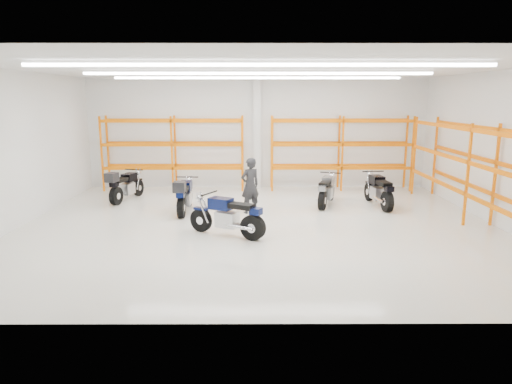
{
  "coord_description": "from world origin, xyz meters",
  "views": [
    {
      "loc": [
        -0.11,
        -13.02,
        3.71
      ],
      "look_at": [
        -0.06,
        0.5,
        0.91
      ],
      "focal_mm": 32.0,
      "sensor_mm": 36.0,
      "label": 1
    }
  ],
  "objects_px": {
    "motorcycle_back_c": "(326,191)",
    "structural_column": "(257,134)",
    "motorcycle_back_d": "(379,191)",
    "standing_man": "(250,186)",
    "motorcycle_back_a": "(124,186)",
    "motorcycle_main": "(230,217)",
    "motorcycle_back_b": "(184,196)"
  },
  "relations": [
    {
      "from": "motorcycle_back_a",
      "to": "motorcycle_back_c",
      "type": "relative_size",
      "value": 1.07
    },
    {
      "from": "motorcycle_back_b",
      "to": "motorcycle_back_c",
      "type": "xyz_separation_m",
      "value": [
        4.81,
        1.07,
        -0.06
      ]
    },
    {
      "from": "motorcycle_back_d",
      "to": "structural_column",
      "type": "bearing_deg",
      "value": 140.29
    },
    {
      "from": "motorcycle_main",
      "to": "motorcycle_back_b",
      "type": "bearing_deg",
      "value": 122.33
    },
    {
      "from": "motorcycle_back_a",
      "to": "structural_column",
      "type": "xyz_separation_m",
      "value": [
        4.83,
        2.6,
        1.69
      ]
    },
    {
      "from": "motorcycle_main",
      "to": "motorcycle_back_c",
      "type": "distance_m",
      "value": 4.83
    },
    {
      "from": "motorcycle_main",
      "to": "motorcycle_back_a",
      "type": "relative_size",
      "value": 0.94
    },
    {
      "from": "motorcycle_main",
      "to": "motorcycle_back_c",
      "type": "height_order",
      "value": "motorcycle_main"
    },
    {
      "from": "motorcycle_back_c",
      "to": "standing_man",
      "type": "height_order",
      "value": "standing_man"
    },
    {
      "from": "motorcycle_back_a",
      "to": "motorcycle_back_b",
      "type": "relative_size",
      "value": 0.98
    },
    {
      "from": "motorcycle_back_d",
      "to": "standing_man",
      "type": "height_order",
      "value": "standing_man"
    },
    {
      "from": "motorcycle_back_a",
      "to": "motorcycle_back_d",
      "type": "xyz_separation_m",
      "value": [
        9.02,
        -0.87,
        -0.02
      ]
    },
    {
      "from": "motorcycle_back_a",
      "to": "motorcycle_back_b",
      "type": "bearing_deg",
      "value": -35.47
    },
    {
      "from": "motorcycle_back_b",
      "to": "standing_man",
      "type": "distance_m",
      "value": 2.18
    },
    {
      "from": "motorcycle_back_a",
      "to": "motorcycle_back_b",
      "type": "height_order",
      "value": "motorcycle_back_b"
    },
    {
      "from": "motorcycle_back_a",
      "to": "motorcycle_back_d",
      "type": "relative_size",
      "value": 0.96
    },
    {
      "from": "motorcycle_back_b",
      "to": "motorcycle_back_d",
      "type": "bearing_deg",
      "value": 7.39
    },
    {
      "from": "motorcycle_back_b",
      "to": "motorcycle_main",
      "type": "bearing_deg",
      "value": -57.67
    },
    {
      "from": "motorcycle_main",
      "to": "motorcycle_back_b",
      "type": "relative_size",
      "value": 0.92
    },
    {
      "from": "motorcycle_main",
      "to": "motorcycle_back_d",
      "type": "bearing_deg",
      "value": 34.44
    },
    {
      "from": "motorcycle_back_c",
      "to": "structural_column",
      "type": "height_order",
      "value": "structural_column"
    },
    {
      "from": "motorcycle_main",
      "to": "structural_column",
      "type": "relative_size",
      "value": 0.48
    },
    {
      "from": "motorcycle_back_a",
      "to": "motorcycle_main",
      "type": "bearing_deg",
      "value": -46.65
    },
    {
      "from": "motorcycle_main",
      "to": "standing_man",
      "type": "relative_size",
      "value": 1.17
    },
    {
      "from": "structural_column",
      "to": "motorcycle_main",
      "type": "bearing_deg",
      "value": -96.51
    },
    {
      "from": "standing_man",
      "to": "structural_column",
      "type": "bearing_deg",
      "value": -124.53
    },
    {
      "from": "structural_column",
      "to": "motorcycle_back_b",
      "type": "bearing_deg",
      "value": -119.02
    },
    {
      "from": "motorcycle_back_b",
      "to": "motorcycle_back_d",
      "type": "height_order",
      "value": "motorcycle_back_b"
    },
    {
      "from": "standing_man",
      "to": "motorcycle_back_a",
      "type": "bearing_deg",
      "value": -51.47
    },
    {
      "from": "motorcycle_main",
      "to": "motorcycle_back_d",
      "type": "xyz_separation_m",
      "value": [
        4.98,
        3.41,
        0.0
      ]
    },
    {
      "from": "standing_man",
      "to": "structural_column",
      "type": "distance_m",
      "value": 4.51
    },
    {
      "from": "standing_man",
      "to": "structural_column",
      "type": "relative_size",
      "value": 0.41
    }
  ]
}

